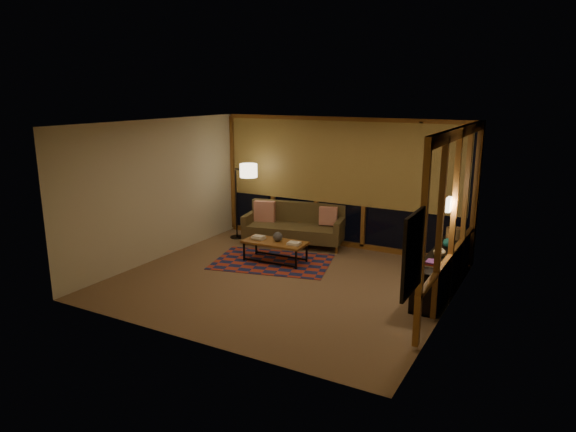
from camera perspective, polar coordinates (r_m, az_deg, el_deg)
The scene contains 21 objects.
floor at distance 8.99m, azimuth -0.58°, elevation -7.19°, with size 5.50×5.00×0.01m, color brown.
ceiling at distance 8.41m, azimuth -0.63°, elevation 10.26°, with size 5.50×5.00×0.01m, color beige.
walls at distance 8.60m, azimuth -0.60°, elevation 1.24°, with size 5.51×5.01×2.70m.
window_wall_back at distance 10.74m, azimuth 5.80°, elevation 3.69°, with size 5.30×0.16×2.60m, color brown, non-canonical shape.
window_wall_right at distance 8.25m, azimuth 17.97°, elevation 0.02°, with size 0.16×3.70×2.60m, color brown, non-canonical shape.
wall_art at distance 5.91m, azimuth 13.64°, elevation -4.02°, with size 0.06×0.74×0.94m, color red, non-canonical shape.
wall_sconce at distance 8.08m, azimuth 17.45°, elevation 1.23°, with size 0.12×0.18×0.22m, color #F9E2B6, non-canonical shape.
sofa at distance 10.91m, azimuth 0.69°, elevation -1.03°, with size 2.10×0.85×0.86m, color brown, non-canonical shape.
pillow_left at distance 11.20m, azimuth -2.62°, elevation 0.55°, with size 0.46×0.15×0.46m, color red, non-canonical shape.
pillow_right at distance 10.83m, azimuth 4.49°, elevation -0.14°, with size 0.38×0.13×0.38m, color red, non-canonical shape.
area_rug at distance 9.92m, azimuth -1.76°, elevation -5.12°, with size 2.19×1.46×0.01m, color #A8351F.
coffee_table at distance 9.89m, azimuth -1.43°, elevation -3.96°, with size 1.22×0.56×0.41m, color brown, non-canonical shape.
book_stack_a at distance 9.96m, azimuth -3.32°, elevation -2.41°, with size 0.25×0.20×0.07m, color beige, non-canonical shape.
book_stack_b at distance 9.63m, azimuth 0.69°, elevation -3.06°, with size 0.22×0.17×0.04m, color beige, non-canonical shape.
ceramic_pot at distance 9.82m, azimuth -1.14°, elevation -2.29°, with size 0.19×0.19×0.19m, color black.
floor_lamp at distance 11.40m, azimuth -5.78°, elevation 1.75°, with size 0.57×0.37×1.71m, color black, non-canonical shape.
bookshelf at distance 8.95m, azimuth 16.80°, elevation -5.72°, with size 0.40×2.57×0.64m, color black, non-canonical shape.
basket at distance 9.61m, azimuth 17.93°, elevation -1.83°, with size 0.26×0.26×0.20m, color #AA713F.
teal_bowl at distance 9.05m, azimuth 17.30°, elevation -2.87°, with size 0.16×0.16×0.16m, color #186156.
vase at distance 8.50m, azimuth 16.49°, elevation -3.72°, with size 0.19×0.19×0.20m, color tan.
shelf_book_stack at distance 8.08m, azimuth 15.72°, elevation -5.08°, with size 0.17×0.24×0.07m, color beige, non-canonical shape.
Camera 1 is at (4.13, -7.31, 3.21)m, focal length 32.00 mm.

